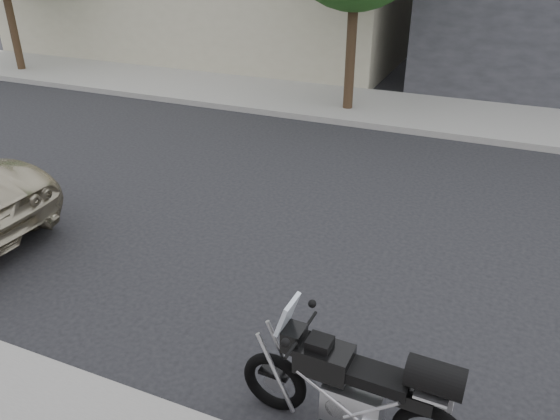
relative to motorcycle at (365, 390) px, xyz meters
The scene contains 3 objects.
ground 3.74m from the motorcycle, 73.50° to the right, with size 120.00×120.00×0.00m, color black.
far_sidewalk 10.11m from the motorcycle, 84.04° to the right, with size 44.00×3.00×0.15m, color gray.
motorcycle is the anchor object (origin of this frame).
Camera 1 is at (-1.75, 7.07, 4.17)m, focal length 35.00 mm.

